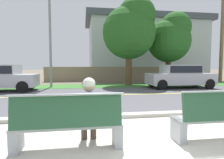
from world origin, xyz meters
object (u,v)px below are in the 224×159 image
car_silver_near (180,75)px  shade_tree_centre (170,38)px  bench_right (222,117)px  shade_tree_left (131,29)px  bench_left (68,125)px  seated_person_blue (89,109)px  streetlamp (50,24)px  palm_tree_tall (223,2)px

car_silver_near → shade_tree_centre: shade_tree_centre is taller
bench_right → shade_tree_left: 11.34m
bench_left → seated_person_blue: seated_person_blue is taller
streetlamp → shade_tree_centre: streetlamp is taller
car_silver_near → seated_person_blue: bearing=-127.2°
bench_left → palm_tree_tall: bearing=44.3°
palm_tree_tall → seated_person_blue: bearing=-135.3°
bench_right → palm_tree_tall: (10.34, 12.94, 6.99)m
seated_person_blue → shade_tree_centre: 13.89m
streetlamp → seated_person_blue: bearing=-77.4°
seated_person_blue → shade_tree_left: size_ratio=0.19×
bench_left → shade_tree_left: 11.93m
bench_right → car_silver_near: bearing=66.2°
bench_right → streetlamp: streetlamp is taller
streetlamp → shade_tree_left: (5.74, 0.27, -0.07)m
seated_person_blue → shade_tree_left: 11.60m
bench_right → streetlamp: 12.08m
car_silver_near → shade_tree_centre: 4.47m
seated_person_blue → palm_tree_tall: bearing=44.7°
streetlamp → palm_tree_tall: bearing=9.6°
bench_right → shade_tree_left: size_ratio=0.28×
streetlamp → shade_tree_left: 5.75m
car_silver_near → streetlamp: size_ratio=0.56×
seated_person_blue → shade_tree_left: bearing=71.7°
seated_person_blue → car_silver_near: bearing=52.8°
bench_left → bench_right: size_ratio=1.00×
bench_right → bench_left: bearing=180.0°
bench_right → streetlamp: (-4.83, 10.38, 3.86)m
bench_right → car_silver_near: (3.73, 8.44, 0.40)m
streetlamp → palm_tree_tall: (15.17, 2.57, 3.12)m
car_silver_near → streetlamp: (-8.55, 1.93, 3.47)m
car_silver_near → palm_tree_tall: 10.37m
shade_tree_centre → palm_tree_tall: 6.93m
car_silver_near → shade_tree_left: bearing=141.9°
car_silver_near → shade_tree_left: (-2.81, 2.20, 3.40)m
seated_person_blue → palm_tree_tall: 19.37m
shade_tree_centre → bench_left: bearing=-122.6°
bench_left → shade_tree_centre: size_ratio=0.32×
bench_left → palm_tree_tall: palm_tree_tall is taller
palm_tree_tall → car_silver_near: bearing=-145.8°
streetlamp → bench_right: bearing=-65.0°
bench_left → shade_tree_left: bearing=70.2°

